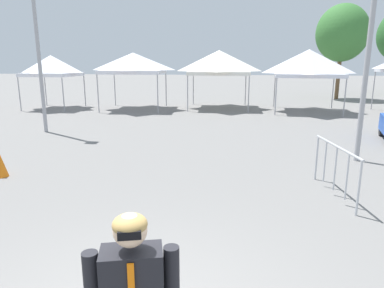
% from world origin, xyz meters
% --- Properties ---
extents(canopy_tent_behind_right, '(2.79, 2.79, 3.09)m').
position_xyz_m(canopy_tent_behind_right, '(-10.00, 16.37, 2.49)').
color(canopy_tent_behind_right, '#9E9EA3').
rests_on(canopy_tent_behind_right, ground).
extents(canopy_tent_left_of_center, '(3.67, 3.67, 3.22)m').
position_xyz_m(canopy_tent_left_of_center, '(-5.19, 16.77, 2.64)').
color(canopy_tent_left_of_center, '#9E9EA3').
rests_on(canopy_tent_left_of_center, ground).
extents(canopy_tent_behind_center, '(3.67, 3.67, 3.37)m').
position_xyz_m(canopy_tent_behind_center, '(-0.37, 17.94, 2.68)').
color(canopy_tent_behind_center, '#9E9EA3').
rests_on(canopy_tent_behind_center, ground).
extents(canopy_tent_far_right, '(3.75, 3.75, 3.37)m').
position_xyz_m(canopy_tent_far_right, '(4.55, 17.15, 2.64)').
color(canopy_tent_far_right, '#9E9EA3').
rests_on(canopy_tent_far_right, ground).
extents(light_pole_opposite_side, '(0.36, 0.36, 7.71)m').
position_xyz_m(light_pole_opposite_side, '(-6.68, 9.69, 4.41)').
color(light_pole_opposite_side, '#9E9EA3').
rests_on(light_pole_opposite_side, ground).
extents(tree_behind_tents_left, '(3.66, 3.66, 6.72)m').
position_xyz_m(tree_behind_tents_left, '(7.98, 24.33, 4.70)').
color(tree_behind_tents_left, brown).
rests_on(tree_behind_tents_left, ground).
extents(crowd_barrier_near_person, '(0.41, 2.08, 1.08)m').
position_xyz_m(crowd_barrier_near_person, '(2.98, 4.26, 0.75)').
color(crowd_barrier_near_person, '#B7BABF').
rests_on(crowd_barrier_near_person, ground).
extents(traffic_cone_lot_center, '(0.32, 0.32, 0.62)m').
position_xyz_m(traffic_cone_lot_center, '(-4.73, 4.38, 0.31)').
color(traffic_cone_lot_center, orange).
rests_on(traffic_cone_lot_center, ground).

